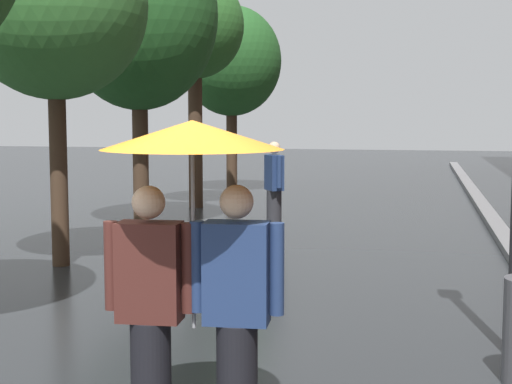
% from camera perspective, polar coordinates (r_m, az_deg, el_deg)
% --- Properties ---
extents(kerb_strip, '(0.30, 36.00, 0.12)m').
position_cam_1_polar(kerb_strip, '(14.27, 17.68, -2.74)').
color(kerb_strip, slate).
rests_on(kerb_strip, ground).
extents(street_tree_1, '(2.55, 2.55, 4.91)m').
position_cam_1_polar(street_tree_1, '(11.06, -14.80, 13.25)').
color(street_tree_1, '#473323').
rests_on(street_tree_1, ground).
extents(street_tree_2, '(2.90, 2.90, 5.64)m').
position_cam_1_polar(street_tree_2, '(14.42, -8.75, 12.84)').
color(street_tree_2, '#473323').
rests_on(street_tree_2, ground).
extents(street_tree_3, '(2.20, 2.20, 5.23)m').
position_cam_1_polar(street_tree_3, '(17.40, -4.60, 12.04)').
color(street_tree_3, '#473323').
rests_on(street_tree_3, ground).
extents(street_tree_4, '(2.66, 2.66, 4.96)m').
position_cam_1_polar(street_tree_4, '(20.63, -1.84, 9.67)').
color(street_tree_4, '#473323').
rests_on(street_tree_4, ground).
extents(couple_under_umbrella, '(1.15, 1.14, 2.10)m').
position_cam_1_polar(couple_under_umbrella, '(4.77, -4.73, -3.02)').
color(couple_under_umbrella, black).
rests_on(couple_under_umbrella, ground).
extents(pedestrian_walking_midground, '(0.40, 0.52, 1.65)m').
position_cam_1_polar(pedestrian_walking_midground, '(13.22, 1.36, 0.28)').
color(pedestrian_walking_midground, '#2D2D33').
rests_on(pedestrian_walking_midground, ground).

